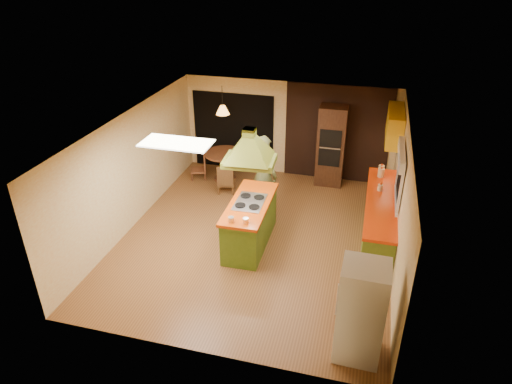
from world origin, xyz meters
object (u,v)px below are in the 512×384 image
(kitchen_island, at_px, (250,223))
(man, at_px, (263,175))
(wall_oven, at_px, (331,146))
(dining_table, at_px, (225,161))
(refrigerator, at_px, (361,312))
(canister_large, at_px, (381,170))

(kitchen_island, xyz_separation_m, man, (-0.05, 1.31, 0.45))
(wall_oven, height_order, dining_table, wall_oven)
(man, relative_size, dining_table, 1.83)
(refrigerator, xyz_separation_m, canister_large, (0.17, 4.51, 0.22))
(man, xyz_separation_m, refrigerator, (2.36, -3.73, -0.13))
(kitchen_island, xyz_separation_m, refrigerator, (2.31, -2.42, 0.32))
(kitchen_island, height_order, refrigerator, refrigerator)
(refrigerator, distance_m, dining_table, 6.32)
(man, bearing_deg, dining_table, -26.96)
(man, relative_size, wall_oven, 0.91)
(kitchen_island, distance_m, wall_oven, 3.46)
(dining_table, bearing_deg, wall_oven, 10.85)
(wall_oven, distance_m, dining_table, 2.75)
(dining_table, relative_size, canister_large, 5.20)
(refrigerator, height_order, canister_large, refrigerator)
(kitchen_island, bearing_deg, wall_oven, 68.03)
(man, distance_m, refrigerator, 4.41)
(kitchen_island, bearing_deg, canister_large, 39.32)
(refrigerator, distance_m, canister_large, 4.51)
(canister_large, bearing_deg, man, -162.87)
(wall_oven, xyz_separation_m, dining_table, (-2.66, -0.51, -0.49))
(refrigerator, relative_size, dining_table, 1.57)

